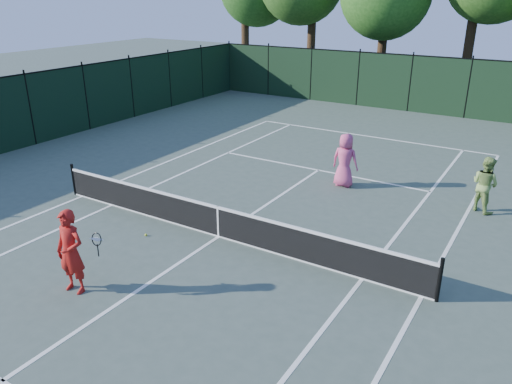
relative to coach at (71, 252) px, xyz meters
The scene contains 15 objects.
ground 4.11m from the coach, 72.78° to the left, with size 90.00×90.00×0.00m, color #435247.
sideline_doubles_left 5.83m from the coach, 138.46° to the left, with size 0.10×23.77×0.01m, color white.
sideline_doubles_right 7.74m from the coach, 29.76° to the left, with size 0.10×23.77×0.01m, color white.
sideline_singles_left 4.91m from the coach, 127.58° to the left, with size 0.10×23.77×0.01m, color white.
sideline_singles_right 6.60m from the coach, 35.74° to the left, with size 0.10×23.77×0.01m, color white.
baseline_far 15.77m from the coach, 85.70° to the left, with size 10.97×0.10×0.01m, color white.
service_line_near 3.01m from the coach, 65.46° to the right, with size 8.23×0.10×0.01m, color white.
service_line_far 10.33m from the coach, 83.40° to the left, with size 8.23×0.10×0.01m, color white.
center_service_line 4.11m from the coach, 72.78° to the left, with size 0.10×12.80×0.01m, color white.
tennis_net 4.02m from the coach, 72.78° to the left, with size 11.69×0.09×1.06m.
fence_far 21.85m from the coach, 86.90° to the left, with size 24.00×0.05×3.00m, color black.
coach is the anchor object (origin of this frame).
player_pink 9.57m from the coach, 74.28° to the left, with size 0.91×0.59×1.84m.
player_green 11.75m from the coach, 53.61° to the left, with size 1.05×0.99×1.72m.
loose_ball_midcourt 3.00m from the coach, 100.96° to the left, with size 0.07×0.07×0.07m, color #D3E32E.
Camera 1 is at (7.27, -9.82, 6.25)m, focal length 35.00 mm.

